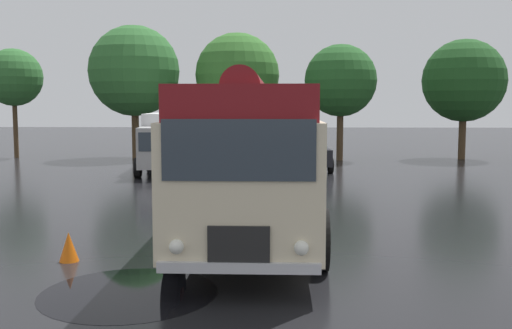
{
  "coord_description": "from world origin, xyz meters",
  "views": [
    {
      "loc": [
        0.49,
        -13.49,
        2.93
      ],
      "look_at": [
        -0.02,
        1.45,
        1.4
      ],
      "focal_mm": 42.0,
      "sensor_mm": 36.0,
      "label": 1
    }
  ],
  "objects_px": {
    "car_near_left": "(238,152)",
    "vintage_bus": "(254,150)",
    "car_mid_left": "(306,151)",
    "traffic_cone": "(69,247)",
    "box_van": "(170,140)"
  },
  "relations": [
    {
      "from": "car_near_left",
      "to": "vintage_bus",
      "type": "bearing_deg",
      "value": -84.73
    },
    {
      "from": "vintage_bus",
      "to": "car_mid_left",
      "type": "relative_size",
      "value": 2.36
    },
    {
      "from": "car_near_left",
      "to": "traffic_cone",
      "type": "relative_size",
      "value": 7.84
    },
    {
      "from": "car_near_left",
      "to": "box_van",
      "type": "xyz_separation_m",
      "value": [
        -2.95,
        -0.12,
        0.52
      ]
    },
    {
      "from": "box_van",
      "to": "car_near_left",
      "type": "bearing_deg",
      "value": 2.23
    },
    {
      "from": "car_near_left",
      "to": "car_mid_left",
      "type": "height_order",
      "value": "same"
    },
    {
      "from": "car_mid_left",
      "to": "box_van",
      "type": "relative_size",
      "value": 0.73
    },
    {
      "from": "vintage_bus",
      "to": "traffic_cone",
      "type": "xyz_separation_m",
      "value": [
        -3.34,
        -2.65,
        -1.62
      ]
    },
    {
      "from": "vintage_bus",
      "to": "car_mid_left",
      "type": "distance_m",
      "value": 13.24
    },
    {
      "from": "vintage_bus",
      "to": "traffic_cone",
      "type": "bearing_deg",
      "value": -141.54
    },
    {
      "from": "car_near_left",
      "to": "car_mid_left",
      "type": "xyz_separation_m",
      "value": [
        2.96,
        0.88,
        0.0
      ]
    },
    {
      "from": "box_van",
      "to": "vintage_bus",
      "type": "bearing_deg",
      "value": -71.33
    },
    {
      "from": "car_mid_left",
      "to": "box_van",
      "type": "bearing_deg",
      "value": -170.44
    },
    {
      "from": "traffic_cone",
      "to": "car_near_left",
      "type": "bearing_deg",
      "value": 81.5
    },
    {
      "from": "car_mid_left",
      "to": "traffic_cone",
      "type": "height_order",
      "value": "car_mid_left"
    }
  ]
}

